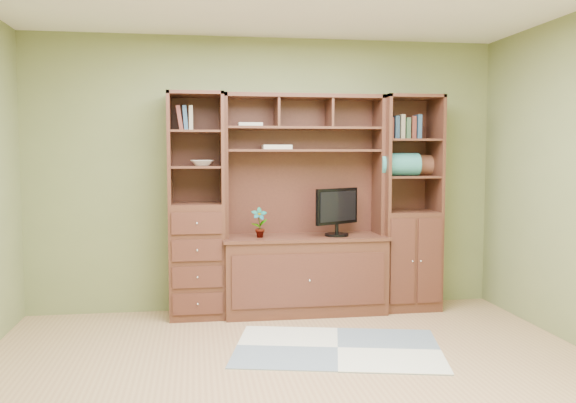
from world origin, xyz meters
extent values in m
cube|color=tan|center=(0.00, 0.00, 0.00)|extent=(4.60, 4.10, 0.04)
cube|color=olive|center=(0.00, 2.00, 1.30)|extent=(4.50, 0.04, 2.60)
cube|color=olive|center=(0.00, -2.00, 1.30)|extent=(4.50, 0.04, 2.60)
cube|color=#462318|center=(0.33, 1.73, 1.02)|extent=(1.54, 0.53, 2.05)
cube|color=#462318|center=(-0.67, 1.77, 1.02)|extent=(0.50, 0.45, 2.05)
cube|color=#462318|center=(1.35, 1.77, 1.02)|extent=(0.55, 0.45, 2.05)
cube|color=#9FA4A5|center=(0.39, 0.65, 0.01)|extent=(1.77, 1.37, 0.01)
cube|color=black|center=(0.63, 1.70, 1.04)|extent=(0.55, 0.45, 0.62)
imported|color=#A35037|center=(-0.10, 1.70, 0.87)|extent=(0.15, 0.10, 0.28)
cube|color=#B7B09C|center=(0.08, 1.82, 1.56)|extent=(0.27, 0.19, 0.04)
imported|color=beige|center=(-0.61, 1.77, 1.42)|extent=(0.21, 0.21, 0.05)
cube|color=#2F7C74|center=(1.24, 1.73, 1.40)|extent=(0.37, 0.22, 0.22)
cube|color=brown|center=(1.51, 1.85, 1.39)|extent=(0.36, 0.20, 0.20)
camera|label=1|loc=(-0.68, -3.83, 1.51)|focal=38.00mm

